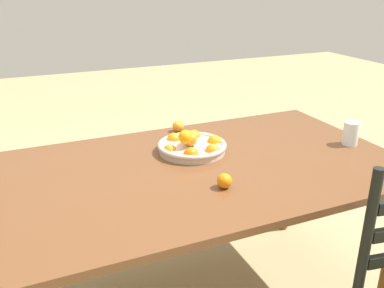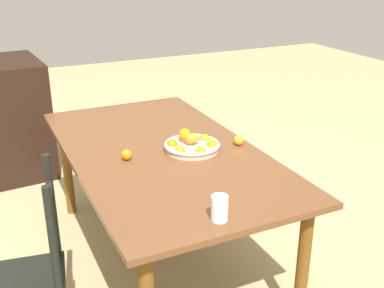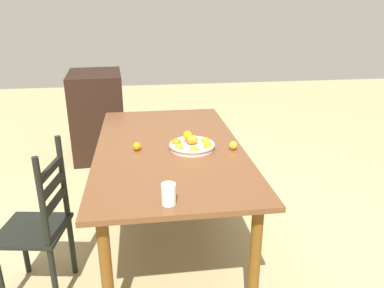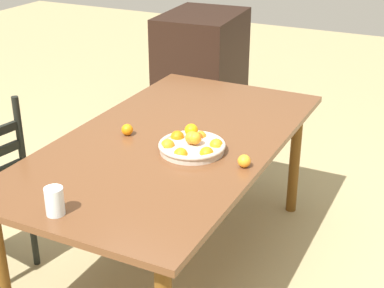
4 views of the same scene
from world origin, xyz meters
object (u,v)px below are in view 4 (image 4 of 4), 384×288
at_px(fruit_bowl, 192,146).
at_px(orange_loose_0, 244,161).
at_px(cabinet, 202,73).
at_px(orange_loose_1, 127,130).
at_px(dining_table, 172,153).
at_px(drinking_glass, 55,201).

height_order(fruit_bowl, orange_loose_0, fruit_bowl).
height_order(cabinet, orange_loose_0, cabinet).
relative_size(cabinet, orange_loose_1, 16.75).
xyz_separation_m(dining_table, drinking_glass, (-0.86, 0.07, 0.14)).
bearing_deg(orange_loose_0, dining_table, 72.98).
distance_m(dining_table, cabinet, 2.00).
bearing_deg(drinking_glass, dining_table, -4.55).
bearing_deg(orange_loose_1, orange_loose_0, -96.40).
bearing_deg(orange_loose_0, fruit_bowl, 81.16).
bearing_deg(fruit_bowl, dining_table, 59.68).
distance_m(fruit_bowl, orange_loose_1, 0.39).
bearing_deg(dining_table, cabinet, 20.98).
height_order(fruit_bowl, orange_loose_1, fruit_bowl).
bearing_deg(drinking_glass, orange_loose_1, 11.70).
bearing_deg(dining_table, drinking_glass, 175.45).
bearing_deg(cabinet, drinking_glass, -170.70).
bearing_deg(dining_table, orange_loose_0, -107.02).
bearing_deg(orange_loose_1, dining_table, -75.23).
distance_m(cabinet, orange_loose_1, 2.00).
relative_size(dining_table, cabinet, 1.92).
distance_m(orange_loose_1, drinking_glass, 0.81).
relative_size(dining_table, orange_loose_1, 32.12).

